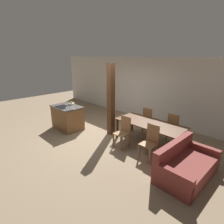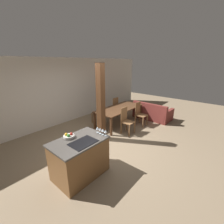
% 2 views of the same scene
% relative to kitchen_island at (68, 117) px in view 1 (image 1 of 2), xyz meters
% --- Properties ---
extents(ground_plane, '(16.00, 16.00, 0.00)m').
position_rel_kitchen_island_xyz_m(ground_plane, '(1.25, 0.40, -0.46)').
color(ground_plane, '#847056').
extents(wall_back, '(11.20, 0.08, 2.70)m').
position_rel_kitchen_island_xyz_m(wall_back, '(1.25, 3.14, 0.89)').
color(wall_back, silver).
rests_on(wall_back, ground_plane).
extents(kitchen_island, '(1.20, 0.81, 0.92)m').
position_rel_kitchen_island_xyz_m(kitchen_island, '(0.00, 0.00, 0.00)').
color(kitchen_island, brown).
rests_on(kitchen_island, ground_plane).
extents(fruit_bowl, '(0.24, 0.24, 0.11)m').
position_rel_kitchen_island_xyz_m(fruit_bowl, '(-0.07, 0.25, 0.50)').
color(fruit_bowl, silver).
rests_on(fruit_bowl, kitchen_island).
extents(wine_glass_near, '(0.07, 0.07, 0.15)m').
position_rel_kitchen_island_xyz_m(wine_glass_near, '(0.52, -0.33, 0.57)').
color(wine_glass_near, silver).
rests_on(wine_glass_near, kitchen_island).
extents(wine_glass_middle, '(0.07, 0.07, 0.15)m').
position_rel_kitchen_island_xyz_m(wine_glass_middle, '(0.52, -0.24, 0.57)').
color(wine_glass_middle, silver).
rests_on(wine_glass_middle, kitchen_island).
extents(wine_glass_far, '(0.07, 0.07, 0.15)m').
position_rel_kitchen_island_xyz_m(wine_glass_far, '(0.52, -0.15, 0.57)').
color(wine_glass_far, silver).
rests_on(wine_glass_far, kitchen_island).
extents(wine_glass_end, '(0.07, 0.07, 0.15)m').
position_rel_kitchen_island_xyz_m(wine_glass_end, '(0.52, -0.07, 0.57)').
color(wine_glass_end, silver).
rests_on(wine_glass_end, kitchen_island).
extents(dining_table, '(2.17, 0.97, 0.72)m').
position_rel_kitchen_island_xyz_m(dining_table, '(2.98, 1.16, 0.19)').
color(dining_table, '#51331E').
rests_on(dining_table, ground_plane).
extents(dining_chair_near_left, '(0.40, 0.40, 0.97)m').
position_rel_kitchen_island_xyz_m(dining_chair_near_left, '(2.49, 0.45, 0.05)').
color(dining_chair_near_left, brown).
rests_on(dining_chair_near_left, ground_plane).
extents(dining_chair_near_right, '(0.40, 0.40, 0.97)m').
position_rel_kitchen_island_xyz_m(dining_chair_near_right, '(3.47, 0.45, 0.05)').
color(dining_chair_near_right, brown).
rests_on(dining_chair_near_right, ground_plane).
extents(dining_chair_far_left, '(0.40, 0.40, 0.97)m').
position_rel_kitchen_island_xyz_m(dining_chair_far_left, '(2.49, 1.86, 0.05)').
color(dining_chair_far_left, brown).
rests_on(dining_chair_far_left, ground_plane).
extents(dining_chair_far_right, '(0.40, 0.40, 0.97)m').
position_rel_kitchen_island_xyz_m(dining_chair_far_right, '(3.47, 1.86, 0.05)').
color(dining_chair_far_right, brown).
rests_on(dining_chair_far_right, ground_plane).
extents(couch, '(0.95, 1.68, 0.78)m').
position_rel_kitchen_island_xyz_m(couch, '(4.51, 0.39, -0.19)').
color(couch, maroon).
rests_on(couch, ground_plane).
extents(timber_post, '(0.21, 0.21, 2.51)m').
position_rel_kitchen_island_xyz_m(timber_post, '(1.57, 0.83, 0.80)').
color(timber_post, '#4C2D19').
rests_on(timber_post, ground_plane).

